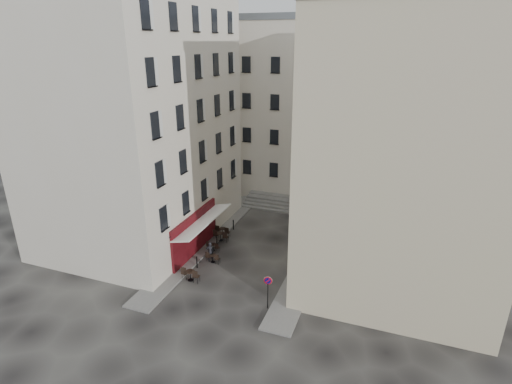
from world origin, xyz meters
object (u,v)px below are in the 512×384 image
at_px(pedestrian, 210,252).
at_px(bistro_table_b, 213,258).
at_px(no_parking_sign, 268,286).
at_px(bistro_table_a, 191,274).

bearing_deg(pedestrian, bistro_table_b, 133.86).
xyz_separation_m(no_parking_sign, bistro_table_b, (-5.81, 3.96, -1.25)).
xyz_separation_m(no_parking_sign, pedestrian, (-6.11, 4.10, -0.85)).
distance_m(bistro_table_a, pedestrian, 3.00).
xyz_separation_m(no_parking_sign, bistro_table_a, (-6.20, 1.13, -1.16)).
bearing_deg(bistro_table_a, pedestrian, 88.33).
relative_size(no_parking_sign, bistro_table_a, 1.68).
distance_m(bistro_table_b, pedestrian, 0.52).
height_order(no_parking_sign, bistro_table_b, no_parking_sign).
bearing_deg(bistro_table_b, bistro_table_a, -97.83).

